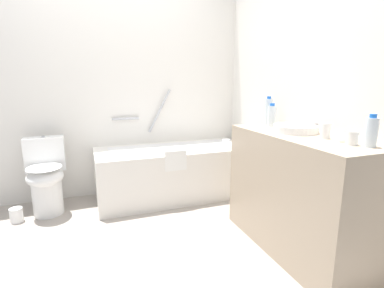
{
  "coord_description": "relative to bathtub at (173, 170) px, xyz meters",
  "views": [
    {
      "loc": [
        -0.24,
        -2.04,
        1.26
      ],
      "look_at": [
        0.6,
        0.23,
        0.75
      ],
      "focal_mm": 27.32,
      "sensor_mm": 36.0,
      "label": 1
    }
  ],
  "objects": [
    {
      "name": "soap_dish",
      "position": [
        0.62,
        -1.63,
        0.61
      ],
      "size": [
        0.09,
        0.06,
        0.02
      ],
      "primitive_type": "cube",
      "color": "white",
      "rests_on": "vanity_counter"
    },
    {
      "name": "water_bottle_1",
      "position": [
        0.61,
        -0.91,
        0.68
      ],
      "size": [
        0.07,
        0.07,
        0.19
      ],
      "color": "silver",
      "rests_on": "vanity_counter"
    },
    {
      "name": "toilet",
      "position": [
        -1.28,
        0.01,
        0.06
      ],
      "size": [
        0.37,
        0.5,
        0.74
      ],
      "rotation": [
        0.0,
        0.0,
        -1.53
      ],
      "color": "white",
      "rests_on": "ground_plane"
    },
    {
      "name": "wall_back_tiled",
      "position": [
        -0.65,
        0.4,
        0.86
      ],
      "size": [
        3.52,
        0.1,
        2.33
      ],
      "primitive_type": "cube",
      "color": "white",
      "rests_on": "ground_plane"
    },
    {
      "name": "vanity_counter",
      "position": [
        0.62,
        -1.34,
        0.15
      ],
      "size": [
        0.58,
        1.21,
        0.89
      ],
      "primitive_type": "cube",
      "color": "tan",
      "rests_on": "ground_plane"
    },
    {
      "name": "wall_right_mirror",
      "position": [
        0.96,
        -0.96,
        0.86
      ],
      "size": [
        0.1,
        3.02,
        2.33
      ],
      "primitive_type": "cube",
      "color": "white",
      "rests_on": "ground_plane"
    },
    {
      "name": "toilet_paper_roll",
      "position": [
        -1.54,
        -0.11,
        -0.23
      ],
      "size": [
        0.11,
        0.11,
        0.13
      ],
      "primitive_type": "cylinder",
      "color": "white",
      "rests_on": "ground_plane"
    },
    {
      "name": "drinking_glass_0",
      "position": [
        0.61,
        -1.51,
        0.65
      ],
      "size": [
        0.06,
        0.06,
        0.1
      ],
      "primitive_type": "cylinder",
      "color": "white",
      "rests_on": "vanity_counter"
    },
    {
      "name": "drinking_glass_1",
      "position": [
        0.6,
        -1.73,
        0.64
      ],
      "size": [
        0.07,
        0.07,
        0.08
      ],
      "primitive_type": "cylinder",
      "color": "white",
      "rests_on": "vanity_counter"
    },
    {
      "name": "water_bottle_0",
      "position": [
        0.65,
        -1.81,
        0.68
      ],
      "size": [
        0.07,
        0.07,
        0.19
      ],
      "color": "silver",
      "rests_on": "vanity_counter"
    },
    {
      "name": "ground_plane",
      "position": [
        -0.65,
        -0.96,
        -0.3
      ],
      "size": [
        4.12,
        4.12,
        0.0
      ],
      "primitive_type": "plane",
      "color": "#9E9389"
    },
    {
      "name": "water_bottle_2",
      "position": [
        0.63,
        -0.83,
        0.71
      ],
      "size": [
        0.06,
        0.06,
        0.25
      ],
      "color": "silver",
      "rests_on": "vanity_counter"
    },
    {
      "name": "sink_basin",
      "position": [
        0.59,
        -1.24,
        0.62
      ],
      "size": [
        0.32,
        0.32,
        0.05
      ],
      "primitive_type": "cylinder",
      "color": "white",
      "rests_on": "vanity_counter"
    },
    {
      "name": "sink_faucet",
      "position": [
        0.78,
        -1.24,
        0.63
      ],
      "size": [
        0.11,
        0.15,
        0.07
      ],
      "color": "silver",
      "rests_on": "vanity_counter"
    },
    {
      "name": "bathtub",
      "position": [
        0.0,
        0.0,
        0.0
      ],
      "size": [
        1.65,
        0.7,
        1.18
      ],
      "color": "white",
      "rests_on": "ground_plane"
    }
  ]
}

